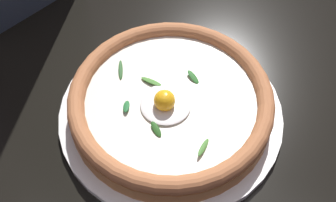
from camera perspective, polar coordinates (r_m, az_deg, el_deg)
ground_plane at (r=0.63m, az=1.54°, el=-1.04°), size 2.40×2.40×0.03m
pizza_plate at (r=0.60m, az=0.00°, el=-1.44°), size 0.32×0.32×0.01m
pizza at (r=0.58m, az=-0.01°, el=0.14°), size 0.29×0.29×0.06m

